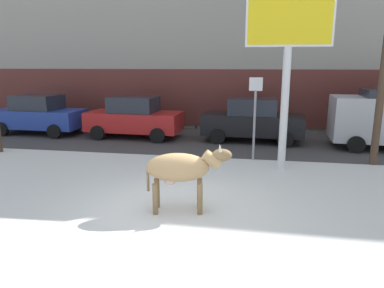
{
  "coord_description": "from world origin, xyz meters",
  "views": [
    {
      "loc": [
        1.65,
        -7.27,
        3.24
      ],
      "look_at": [
        0.03,
        1.99,
        1.1
      ],
      "focal_mm": 32.86,
      "sensor_mm": 36.0,
      "label": 1
    }
  ],
  "objects": [
    {
      "name": "ground_plane",
      "position": [
        0.0,
        0.0,
        0.0
      ],
      "size": [
        120.0,
        120.0,
        0.0
      ],
      "primitive_type": "plane",
      "color": "white"
    },
    {
      "name": "road_strip",
      "position": [
        0.0,
        7.54,
        0.0
      ],
      "size": [
        60.0,
        5.6,
        0.01
      ],
      "primitive_type": "cube",
      "color": "#423F3F",
      "rests_on": "ground"
    },
    {
      "name": "building_facade",
      "position": [
        0.0,
        13.3,
        6.48
      ],
      "size": [
        44.0,
        6.1,
        13.0
      ],
      "color": "gray",
      "rests_on": "ground"
    },
    {
      "name": "cow_tan",
      "position": [
        0.13,
        0.01,
        0.99
      ],
      "size": [
        1.93,
        0.83,
        1.54
      ],
      "color": "tan",
      "rests_on": "ground"
    },
    {
      "name": "billboard",
      "position": [
        2.59,
        3.77,
        4.31
      ],
      "size": [
        2.53,
        0.35,
        5.56
      ],
      "color": "silver",
      "rests_on": "ground"
    },
    {
      "name": "car_blue_sedan",
      "position": [
        -8.35,
        7.73,
        0.91
      ],
      "size": [
        4.28,
        2.15,
        1.84
      ],
      "color": "#233D9E",
      "rests_on": "ground"
    },
    {
      "name": "car_red_sedan",
      "position": [
        -3.59,
        7.66,
        0.91
      ],
      "size": [
        4.28,
        2.15,
        1.84
      ],
      "color": "red",
      "rests_on": "ground"
    },
    {
      "name": "car_black_sedan",
      "position": [
        1.64,
        7.77,
        0.91
      ],
      "size": [
        4.28,
        2.15,
        1.84
      ],
      "color": "black",
      "rests_on": "ground"
    },
    {
      "name": "pedestrian_near_billboard",
      "position": [
        -1.22,
        10.42,
        0.88
      ],
      "size": [
        0.36,
        0.24,
        1.73
      ],
      "color": "#282833",
      "rests_on": "ground"
    },
    {
      "name": "bare_tree_right_lot",
      "position": [
        5.67,
        4.82,
        2.72
      ],
      "size": [
        0.8,
        1.27,
        5.3
      ],
      "color": "#4C3828",
      "rests_on": "ground"
    },
    {
      "name": "street_sign",
      "position": [
        1.71,
        4.67,
        1.67
      ],
      "size": [
        0.44,
        0.08,
        2.82
      ],
      "color": "gray",
      "rests_on": "ground"
    }
  ]
}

